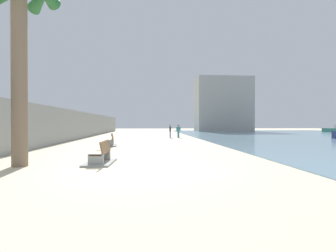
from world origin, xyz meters
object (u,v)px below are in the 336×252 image
(bench_far, at_px, (110,143))
(person_walking, at_px, (178,130))
(bench_near, at_px, (101,158))
(palm_tree, at_px, (19,20))
(person_standing, at_px, (170,130))

(bench_far, bearing_deg, person_walking, 59.30)
(bench_near, bearing_deg, person_walking, 74.03)
(palm_tree, distance_m, person_walking, 22.76)
(palm_tree, distance_m, bench_near, 6.44)
(palm_tree, height_order, bench_far, palm_tree)
(bench_far, height_order, person_standing, person_standing)
(person_walking, bearing_deg, bench_near, -105.97)
(bench_near, relative_size, bench_far, 0.98)
(bench_far, bearing_deg, bench_near, -84.15)
(palm_tree, xyz_separation_m, bench_near, (3.10, 0.47, -5.63))
(palm_tree, distance_m, bench_far, 11.07)
(bench_near, relative_size, person_standing, 1.35)
(bench_near, distance_m, person_standing, 19.58)
(palm_tree, xyz_separation_m, bench_far, (2.19, 9.27, -5.63))
(palm_tree, height_order, person_walking, palm_tree)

